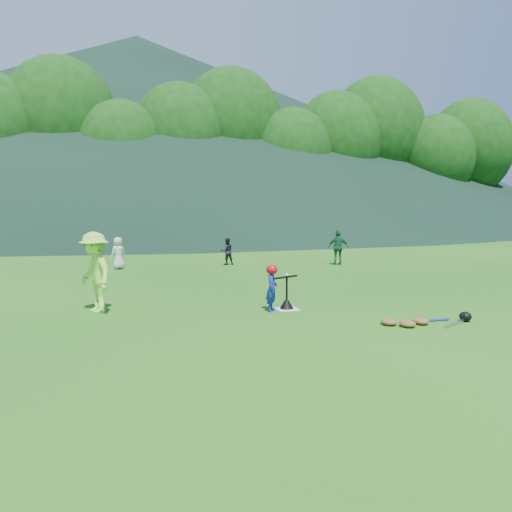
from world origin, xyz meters
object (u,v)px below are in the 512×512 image
(fielder_c, at_px, (338,247))
(equipment_pile, at_px, (421,321))
(home_plate, at_px, (287,309))
(batter_child, at_px, (272,289))
(adult_coach, at_px, (95,272))
(fielder_a, at_px, (118,253))
(fielder_b, at_px, (227,251))
(batting_tee, at_px, (287,303))

(fielder_c, bearing_deg, equipment_pile, 89.70)
(home_plate, relative_size, batter_child, 0.47)
(home_plate, height_order, equipment_pile, equipment_pile)
(adult_coach, distance_m, fielder_a, 7.24)
(home_plate, xyz_separation_m, fielder_b, (0.45, 8.34, 0.50))
(adult_coach, distance_m, fielder_c, 10.53)
(equipment_pile, bearing_deg, home_plate, 135.54)
(batting_tee, bearing_deg, adult_coach, 168.57)
(batter_child, distance_m, batting_tee, 0.51)
(fielder_a, xyz_separation_m, equipment_pile, (5.45, -9.94, -0.49))
(home_plate, relative_size, adult_coach, 0.27)
(batter_child, bearing_deg, adult_coach, 102.60)
(fielder_b, relative_size, fielder_c, 0.77)
(adult_coach, bearing_deg, equipment_pile, 39.20)
(home_plate, height_order, fielder_b, fielder_b)
(home_plate, distance_m, batter_child, 0.60)
(adult_coach, bearing_deg, fielder_a, 150.80)
(batter_child, distance_m, fielder_a, 8.68)
(batter_child, height_order, fielder_a, fielder_a)
(batter_child, height_order, fielder_c, fielder_c)
(adult_coach, bearing_deg, batting_tee, 52.67)
(fielder_c, relative_size, batting_tee, 1.93)
(adult_coach, height_order, fielder_c, adult_coach)
(home_plate, xyz_separation_m, batter_child, (-0.36, -0.09, 0.47))
(batter_child, distance_m, equipment_pile, 3.00)
(adult_coach, relative_size, fielder_c, 1.26)
(batter_child, xyz_separation_m, fielder_c, (4.81, 7.31, 0.18))
(home_plate, bearing_deg, batter_child, -165.41)
(adult_coach, bearing_deg, fielder_c, 101.71)
(fielder_a, bearing_deg, equipment_pile, 85.79)
(fielder_a, xyz_separation_m, fielder_c, (7.93, -0.79, 0.10))
(fielder_a, bearing_deg, fielder_b, 151.93)
(fielder_b, bearing_deg, equipment_pile, 92.62)
(home_plate, height_order, batting_tee, batting_tee)
(home_plate, distance_m, fielder_b, 8.37)
(home_plate, distance_m, fielder_a, 8.75)
(equipment_pile, bearing_deg, batter_child, 141.69)
(batter_child, distance_m, adult_coach, 3.66)
(adult_coach, xyz_separation_m, batting_tee, (3.89, -0.79, -0.70))
(fielder_c, xyz_separation_m, batting_tee, (-4.45, -7.21, -0.53))
(adult_coach, bearing_deg, fielder_b, 124.22)
(batter_child, height_order, adult_coach, adult_coach)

